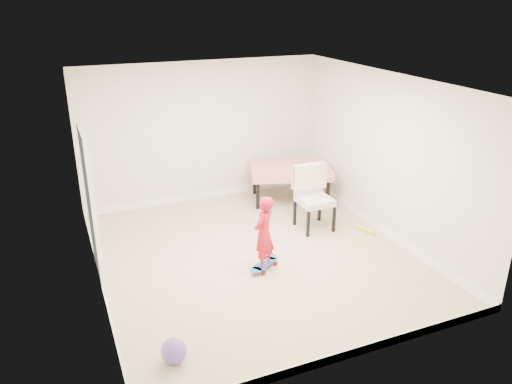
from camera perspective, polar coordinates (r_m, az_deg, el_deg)
name	(u,v)px	position (r m, az deg, el deg)	size (l,w,h in m)	color
ground	(255,256)	(7.58, -0.11, -7.31)	(5.00, 5.00, 0.00)	tan
ceiling	(255,83)	(6.72, -0.13, 12.30)	(4.50, 5.00, 0.04)	silver
wall_back	(203,133)	(9.28, -6.09, 6.74)	(4.50, 0.04, 2.60)	silver
wall_front	(352,253)	(5.04, 10.92, -6.87)	(4.50, 0.04, 2.60)	silver
wall_left	(91,198)	(6.57, -18.36, -0.68)	(0.04, 5.00, 2.60)	silver
wall_right	(385,156)	(8.13, 14.58, 3.97)	(0.04, 5.00, 2.60)	silver
door	(92,209)	(6.95, -18.28, -1.90)	(0.10, 0.94, 2.11)	white
baseboard_back	(205,195)	(9.68, -5.82, -0.35)	(4.50, 0.02, 0.12)	white
baseboard_front	(344,355)	(5.73, 10.06, -17.88)	(4.50, 0.02, 0.12)	white
baseboard_left	(101,284)	(7.11, -17.26, -9.97)	(0.02, 5.00, 0.12)	white
baseboard_right	(379,227)	(8.58, 13.86, -3.93)	(0.02, 5.00, 0.12)	white
dining_table	(290,183)	(9.46, 3.92, 1.03)	(1.47, 0.93, 0.69)	#AA091A
dining_chair	(315,199)	(8.27, 6.74, -0.77)	(0.58, 0.66, 1.07)	white
skateboard	(264,266)	(7.24, 0.96, -8.41)	(0.58, 0.21, 0.09)	blue
child	(264,236)	(6.97, 0.90, -5.01)	(0.40, 0.26, 1.09)	red
balloon	(174,351)	(5.64, -9.36, -17.50)	(0.28, 0.28, 0.28)	#6B49B0
foam_toy	(365,230)	(8.51, 12.38, -4.23)	(0.06, 0.06, 0.40)	yellow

